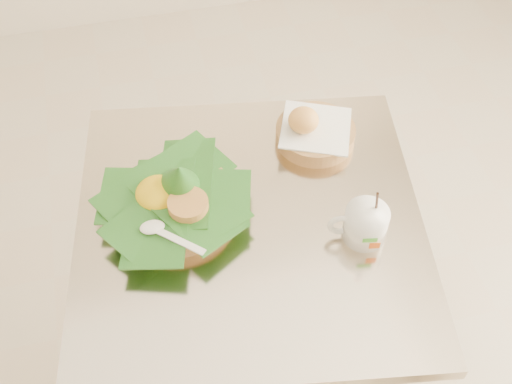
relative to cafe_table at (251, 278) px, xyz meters
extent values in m
plane|color=beige|center=(-0.10, 0.02, -0.53)|extent=(3.60, 3.60, 0.00)
cylinder|color=gray|center=(0.00, 0.00, -0.52)|extent=(0.44, 0.44, 0.03)
cylinder|color=gray|center=(0.00, 0.00, -0.16)|extent=(0.07, 0.07, 0.69)
cube|color=beige|center=(0.00, 0.00, 0.21)|extent=(0.80, 0.80, 0.03)
cylinder|color=#B08B4B|center=(-0.14, 0.06, 0.24)|extent=(0.24, 0.24, 0.04)
cone|color=#1B611B|center=(-0.13, 0.07, 0.31)|extent=(0.10, 0.13, 0.12)
ellipsoid|color=yellow|center=(-0.17, 0.08, 0.27)|extent=(0.09, 0.09, 0.05)
cylinder|color=#CC9347|center=(-0.12, 0.02, 0.28)|extent=(0.08, 0.08, 0.02)
cylinder|color=#B08B4B|center=(0.19, 0.19, 0.24)|extent=(0.18, 0.18, 0.04)
cube|color=white|center=(0.19, 0.19, 0.26)|extent=(0.20, 0.20, 0.01)
ellipsoid|color=orange|center=(0.16, 0.19, 0.29)|extent=(0.07, 0.07, 0.05)
cylinder|color=white|center=(0.21, -0.09, 0.26)|extent=(0.09, 0.09, 0.07)
torus|color=white|center=(0.16, -0.08, 0.26)|extent=(0.05, 0.02, 0.05)
cylinder|color=#402012|center=(0.21, -0.09, 0.29)|extent=(0.08, 0.08, 0.01)
cylinder|color=black|center=(0.23, -0.09, 0.31)|extent=(0.03, 0.04, 0.11)
cube|color=green|center=(0.20, -0.13, 0.27)|extent=(0.03, 0.01, 0.01)
cube|color=orange|center=(0.21, -0.13, 0.25)|extent=(0.02, 0.00, 0.02)
camera|label=1|loc=(-0.17, -0.76, 1.26)|focal=45.00mm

